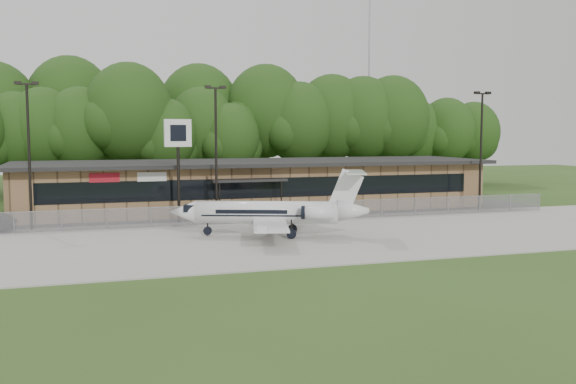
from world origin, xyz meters
name	(u,v)px	position (x,y,z in m)	size (l,w,h in m)	color
ground	(371,260)	(0.00, 0.00, 0.00)	(160.00, 160.00, 0.00)	#314D1B
apron	(318,236)	(0.00, 8.00, 0.04)	(64.00, 18.00, 0.08)	#9E9B93
parking_lot	(269,215)	(0.00, 19.50, 0.03)	(50.00, 9.00, 0.06)	#383835
terminal	(255,184)	(0.00, 23.94, 2.18)	(41.00, 11.65, 4.30)	#94714A
fence	(286,212)	(0.00, 15.00, 0.78)	(46.00, 0.04, 1.52)	gray
treeline	(215,126)	(0.00, 42.00, 7.50)	(72.00, 12.00, 15.00)	#1A3E13
radio_mast	(369,89)	(22.00, 48.00, 12.50)	(0.20, 0.20, 25.00)	gray
light_pole_left	(29,144)	(-18.00, 16.50, 5.98)	(1.55, 0.30, 10.23)	black
light_pole_mid	(216,143)	(-5.00, 16.50, 5.98)	(1.55, 0.30, 10.23)	black
light_pole_right	(481,142)	(18.00, 16.50, 5.98)	(1.55, 0.30, 10.23)	black
business_jet	(274,213)	(-2.83, 8.64, 1.57)	(12.90, 11.54, 4.40)	silver
pole_sign	(178,144)	(-7.79, 16.80, 5.93)	(2.04, 0.49, 7.75)	black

